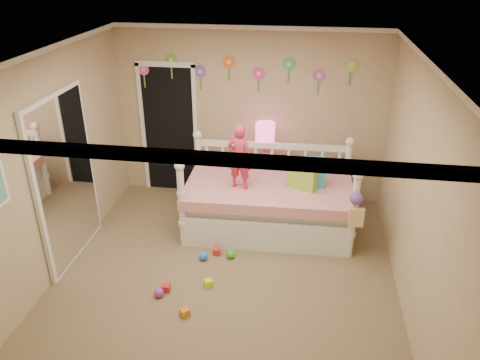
% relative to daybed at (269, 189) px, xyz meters
% --- Properties ---
extents(floor, '(4.00, 4.50, 0.01)m').
position_rel_daybed_xyz_m(floor, '(-0.40, -1.24, -0.62)').
color(floor, '#7F684C').
rests_on(floor, ground).
extents(ceiling, '(4.00, 4.50, 0.01)m').
position_rel_daybed_xyz_m(ceiling, '(-0.40, -1.24, 1.98)').
color(ceiling, white).
rests_on(ceiling, floor).
extents(back_wall, '(4.00, 0.01, 2.60)m').
position_rel_daybed_xyz_m(back_wall, '(-0.40, 1.01, 0.68)').
color(back_wall, tan).
rests_on(back_wall, floor).
extents(left_wall, '(0.01, 4.50, 2.60)m').
position_rel_daybed_xyz_m(left_wall, '(-2.40, -1.24, 0.68)').
color(left_wall, tan).
rests_on(left_wall, floor).
extents(right_wall, '(0.01, 4.50, 2.60)m').
position_rel_daybed_xyz_m(right_wall, '(1.60, -1.24, 0.68)').
color(right_wall, tan).
rests_on(right_wall, floor).
extents(crown_molding, '(4.00, 4.50, 0.06)m').
position_rel_daybed_xyz_m(crown_molding, '(-0.40, -1.24, 1.95)').
color(crown_molding, white).
rests_on(crown_molding, ceiling).
extents(daybed, '(2.30, 1.28, 1.23)m').
position_rel_daybed_xyz_m(daybed, '(0.00, 0.00, 0.00)').
color(daybed, white).
rests_on(daybed, floor).
extents(pillow_turquoise, '(0.42, 0.18, 0.41)m').
position_rel_daybed_xyz_m(pillow_turquoise, '(0.53, 0.04, 0.27)').
color(pillow_turquoise, '#24A0B7').
rests_on(pillow_turquoise, daybed).
extents(pillow_lime, '(0.39, 0.27, 0.35)m').
position_rel_daybed_xyz_m(pillow_lime, '(0.44, -0.04, 0.24)').
color(pillow_lime, '#99C73C').
rests_on(pillow_lime, daybed).
extents(child, '(0.35, 0.26, 0.88)m').
position_rel_daybed_xyz_m(child, '(-0.38, -0.13, 0.51)').
color(child, '#DF3255').
rests_on(child, daybed).
extents(nightstand, '(0.41, 0.31, 0.67)m').
position_rel_daybed_xyz_m(nightstand, '(-0.13, 0.72, -0.28)').
color(nightstand, white).
rests_on(nightstand, floor).
extents(table_lamp, '(0.28, 0.28, 0.63)m').
position_rel_daybed_xyz_m(table_lamp, '(-0.13, 0.72, 0.47)').
color(table_lamp, '#CE1B7F').
rests_on(table_lamp, nightstand).
extents(closet_doorway, '(0.90, 0.04, 2.07)m').
position_rel_daybed_xyz_m(closet_doorway, '(-1.65, 0.99, 0.42)').
color(closet_doorway, black).
rests_on(closet_doorway, back_wall).
extents(flower_decals, '(3.40, 0.02, 0.50)m').
position_rel_daybed_xyz_m(flower_decals, '(-0.49, 0.99, 1.32)').
color(flower_decals, '#B2668C').
rests_on(flower_decals, back_wall).
extents(mirror_closet, '(0.07, 1.30, 2.10)m').
position_rel_daybed_xyz_m(mirror_closet, '(-2.36, -0.94, 0.43)').
color(mirror_closet, white).
rests_on(mirror_closet, left_wall).
extents(hanging_bag, '(0.20, 0.16, 0.36)m').
position_rel_daybed_xyz_m(hanging_bag, '(1.08, -0.65, 0.13)').
color(hanging_bag, beige).
rests_on(hanging_bag, daybed).
extents(toy_scatter, '(1.02, 1.42, 0.11)m').
position_rel_daybed_xyz_m(toy_scatter, '(-0.68, -1.29, -0.56)').
color(toy_scatter, '#996666').
rests_on(toy_scatter, floor).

